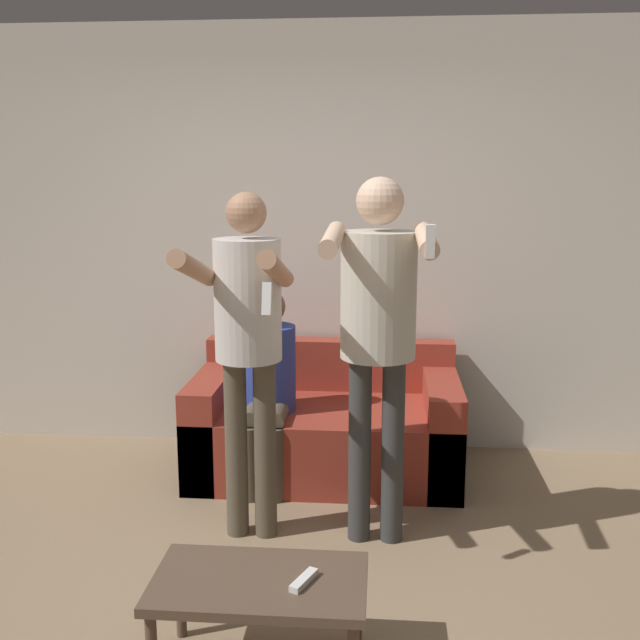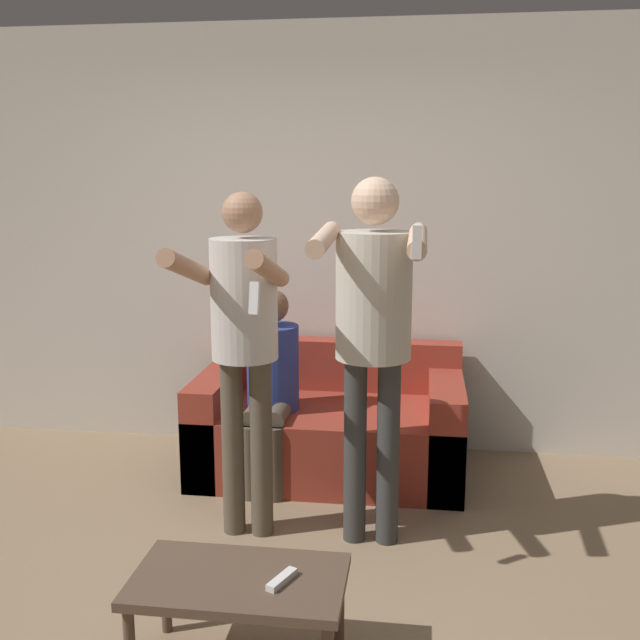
# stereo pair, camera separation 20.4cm
# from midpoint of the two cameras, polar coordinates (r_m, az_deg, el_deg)

# --- Properties ---
(ground_plane) EXTENTS (14.00, 14.00, 0.00)m
(ground_plane) POSITION_cam_midpoint_polar(r_m,az_deg,el_deg) (3.22, -3.23, -22.56)
(ground_plane) COLOR #937A5B
(wall_back) EXTENTS (6.40, 0.06, 2.70)m
(wall_back) POSITION_cam_midpoint_polar(r_m,az_deg,el_deg) (4.82, 1.50, 6.00)
(wall_back) COLOR silver
(wall_back) RESTS_ON ground_plane
(couch) EXTENTS (1.57, 0.89, 0.74)m
(couch) POSITION_cam_midpoint_polar(r_m,az_deg,el_deg) (4.57, 2.06, -8.25)
(couch) COLOR #9E3828
(couch) RESTS_ON ground_plane
(person_standing_left) EXTENTS (0.44, 0.76, 1.70)m
(person_standing_left) POSITION_cam_midpoint_polar(r_m,az_deg,el_deg) (3.56, -4.22, -0.46)
(person_standing_left) COLOR brown
(person_standing_left) RESTS_ON ground_plane
(person_standing_right) EXTENTS (0.47, 0.75, 1.77)m
(person_standing_right) POSITION_cam_midpoint_polar(r_m,az_deg,el_deg) (3.48, 5.76, 0.32)
(person_standing_right) COLOR #383838
(person_standing_right) RESTS_ON ground_plane
(person_seated) EXTENTS (0.30, 0.53, 1.13)m
(person_seated) POSITION_cam_midpoint_polar(r_m,az_deg,el_deg) (4.32, -2.42, -4.55)
(person_seated) COLOR brown
(person_seated) RESTS_ON ground_plane
(coffee_table) EXTENTS (0.77, 0.45, 0.37)m
(coffee_table) POSITION_cam_midpoint_polar(r_m,az_deg,el_deg) (2.85, -4.05, -19.72)
(coffee_table) COLOR brown
(coffee_table) RESTS_ON ground_plane
(remote_on_table) EXTENTS (0.09, 0.15, 0.02)m
(remote_on_table) POSITION_cam_midpoint_polar(r_m,az_deg,el_deg) (2.78, -0.71, -19.19)
(remote_on_table) COLOR white
(remote_on_table) RESTS_ON coffee_table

